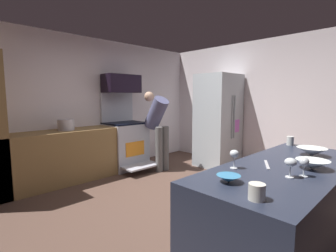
% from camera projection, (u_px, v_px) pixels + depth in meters
% --- Properties ---
extents(ground_plane, '(5.20, 4.80, 0.02)m').
position_uv_depth(ground_plane, '(178.00, 204.00, 3.43)').
color(ground_plane, brown).
extents(wall_back, '(5.20, 0.12, 2.60)m').
position_uv_depth(wall_back, '(93.00, 105.00, 4.94)').
color(wall_back, silver).
rests_on(wall_back, ground).
extents(wall_right, '(0.12, 4.80, 2.60)m').
position_uv_depth(wall_right, '(264.00, 105.00, 5.04)').
color(wall_right, silver).
rests_on(wall_right, ground).
extents(lower_cabinet_run, '(2.40, 0.60, 0.90)m').
position_uv_depth(lower_cabinet_run, '(55.00, 158.00, 4.16)').
color(lower_cabinet_run, olive).
rests_on(lower_cabinet_run, ground).
extents(oven_range, '(0.76, 1.02, 1.55)m').
position_uv_depth(oven_range, '(125.00, 143.00, 5.12)').
color(oven_range, '#B7B9C5').
rests_on(oven_range, ground).
extents(microwave, '(0.74, 0.38, 0.36)m').
position_uv_depth(microwave, '(122.00, 84.00, 5.04)').
color(microwave, black).
rests_on(microwave, oven_range).
extents(refrigerator, '(0.84, 0.73, 1.93)m').
position_uv_depth(refrigerator, '(218.00, 121.00, 5.26)').
color(refrigerator, '#B6C0C6').
rests_on(refrigerator, ground).
extents(person_cook, '(0.31, 0.61, 1.57)m').
position_uv_depth(person_cook, '(158.00, 124.00, 4.95)').
color(person_cook, '#5F5F5F').
rests_on(person_cook, ground).
extents(counter_island, '(2.02, 0.80, 0.90)m').
position_uv_depth(counter_island, '(285.00, 215.00, 2.15)').
color(counter_island, '#242A3A').
rests_on(counter_island, ground).
extents(mixing_bowl_large, '(0.16, 0.16, 0.05)m').
position_uv_depth(mixing_bowl_large, '(228.00, 179.00, 1.67)').
color(mixing_bowl_large, teal).
rests_on(mixing_bowl_large, counter_island).
extents(mixing_bowl_small, '(0.25, 0.25, 0.07)m').
position_uv_depth(mixing_bowl_small, '(312.00, 164.00, 1.98)').
color(mixing_bowl_small, white).
rests_on(mixing_bowl_small, counter_island).
extents(mixing_bowl_prep, '(0.27, 0.27, 0.08)m').
position_uv_depth(mixing_bowl_prep, '(312.00, 152.00, 2.42)').
color(mixing_bowl_prep, white).
rests_on(mixing_bowl_prep, counter_island).
extents(wine_glass_near, '(0.07, 0.07, 0.15)m').
position_uv_depth(wine_glass_near, '(234.00, 155.00, 1.99)').
color(wine_glass_near, silver).
rests_on(wine_glass_near, counter_island).
extents(wine_glass_mid, '(0.08, 0.08, 0.14)m').
position_uv_depth(wine_glass_mid, '(291.00, 163.00, 1.76)').
color(wine_glass_mid, silver).
rests_on(wine_glass_mid, counter_island).
extents(wine_glass_far, '(0.06, 0.06, 0.14)m').
position_uv_depth(wine_glass_far, '(304.00, 163.00, 1.78)').
color(wine_glass_far, silver).
rests_on(wine_glass_far, counter_island).
extents(mug_coffee, '(0.09, 0.09, 0.09)m').
position_uv_depth(mug_coffee, '(257.00, 192.00, 1.39)').
color(mug_coffee, silver).
rests_on(mug_coffee, counter_island).
extents(mug_tea, '(0.08, 0.08, 0.10)m').
position_uv_depth(mug_tea, '(290.00, 141.00, 2.94)').
color(mug_tea, silver).
rests_on(mug_tea, counter_island).
extents(knife_chef, '(0.26, 0.16, 0.01)m').
position_uv_depth(knife_chef, '(267.00, 165.00, 2.09)').
color(knife_chef, '#B7BABF').
rests_on(knife_chef, counter_island).
extents(stock_pot, '(0.27, 0.27, 0.19)m').
position_uv_depth(stock_pot, '(66.00, 125.00, 4.24)').
color(stock_pot, silver).
rests_on(stock_pot, lower_cabinet_run).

